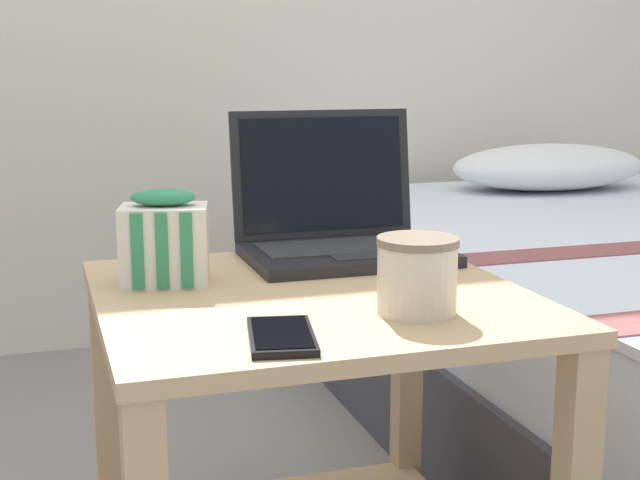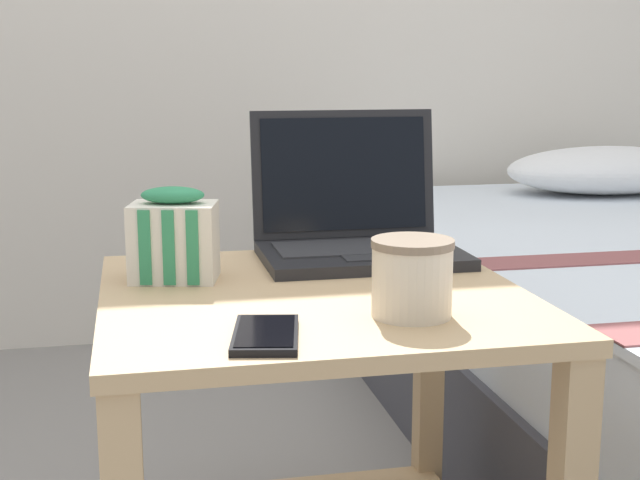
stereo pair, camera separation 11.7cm
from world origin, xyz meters
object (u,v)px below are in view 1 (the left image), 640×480
Objects in this scene: laptop at (338,227)px; cell_phone at (281,336)px; mug_front_left at (416,271)px; snack_bag at (165,241)px.

cell_phone is at bearing -116.97° from laptop.
laptop is at bearing 63.03° from cell_phone.
mug_front_left is 1.05× the size of snack_bag.
mug_front_left is 0.97× the size of cell_phone.
laptop is 2.30× the size of snack_bag.
mug_front_left is at bearing -41.88° from snack_bag.
mug_front_left is 0.21m from cell_phone.
cell_phone is (-0.21, -0.41, -0.04)m from laptop.
laptop is at bearing 86.91° from mug_front_left.
laptop is 0.35m from mug_front_left.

